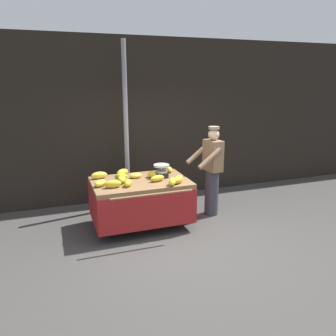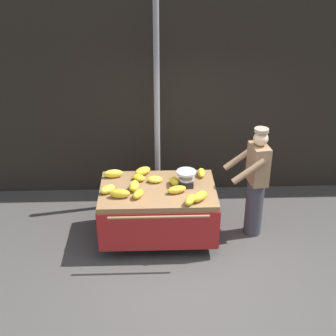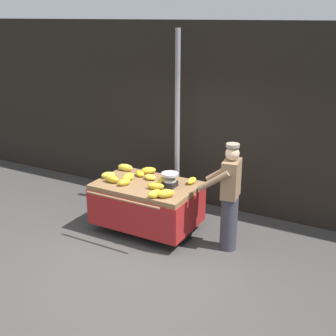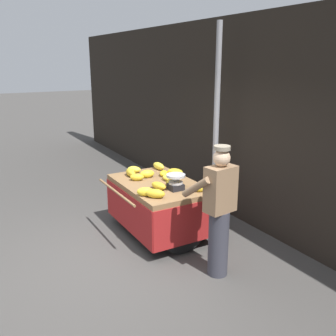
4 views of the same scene
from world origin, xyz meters
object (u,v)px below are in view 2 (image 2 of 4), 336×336
Objects in this scene: banana_bunch_3 at (138,194)px; banana_bunch_9 at (200,196)px; banana_cart at (158,202)px; vendor_person at (256,182)px; banana_bunch_7 at (201,173)px; banana_bunch_0 at (120,194)px; banana_bunch_12 at (113,174)px; banana_bunch_6 at (139,178)px; banana_bunch_4 at (190,200)px; banana_bunch_1 at (134,186)px; banana_bunch_2 at (174,181)px; banana_bunch_11 at (108,189)px; banana_bunch_8 at (155,179)px; weighing_scale at (186,178)px; street_pole at (157,110)px; banana_bunch_10 at (143,171)px; banana_bunch_5 at (177,190)px.

banana_bunch_3 is 0.80× the size of banana_bunch_9.
vendor_person is at bearing 3.51° from banana_cart.
banana_bunch_0 is at bearing -153.28° from banana_bunch_7.
banana_bunch_12 is at bearing 149.78° from banana_bunch_9.
banana_bunch_6 is at bearing 138.71° from banana_cart.
banana_bunch_4 is (0.70, -0.20, 0.01)m from banana_bunch_3.
banana_bunch_12 is at bearing 129.72° from banana_bunch_1.
banana_bunch_11 is at bearing -168.91° from banana_bunch_2.
banana_bunch_0 is (-0.52, -0.24, 0.29)m from banana_cart.
banana_bunch_7 is 0.14× the size of vendor_person.
banana_bunch_3 is at bearing -137.88° from banana_cart.
vendor_person is at bearing -3.63° from banana_bunch_8.
weighing_scale is at bearing -130.47° from banana_bunch_7.
street_pole is 14.03× the size of banana_bunch_7.
banana_bunch_10 is 1.14× the size of banana_bunch_11.
banana_bunch_0 is 1.32× the size of banana_bunch_2.
banana_bunch_5 is at bearing -28.35° from banana_bunch_12.
banana_bunch_9 is (0.90, -0.32, 0.00)m from banana_bunch_1.
banana_bunch_4 is 0.89× the size of banana_bunch_5.
banana_bunch_1 is 0.95m from banana_bunch_9.
banana_bunch_12 is (0.05, 0.45, 0.01)m from banana_bunch_11.
banana_cart is at bearing 151.20° from banana_bunch_5.
street_pole is 1.58m from banana_bunch_0.
banana_bunch_7 is at bearing 14.07° from banana_bunch_8.
banana_bunch_3 is 0.49m from banana_bunch_8.
banana_bunch_12 is at bearing 102.29° from banana_bunch_0.
banana_bunch_1 is 1.06m from banana_bunch_7.
banana_bunch_2 reaches higher than banana_bunch_8.
banana_bunch_0 is 1.28× the size of banana_bunch_3.
banana_bunch_1 is 0.14× the size of vendor_person.
banana_bunch_11 is at bearing 177.21° from banana_bunch_5.
banana_bunch_3 is at bearing -155.63° from weighing_scale.
street_pole is at bearing 67.59° from banana_bunch_0.
banana_bunch_11 is (-1.12, 0.34, -0.01)m from banana_bunch_4.
banana_bunch_1 reaches higher than banana_bunch_8.
weighing_scale is 1.12m from banana_bunch_11.
banana_bunch_0 reaches higher than banana_bunch_8.
banana_bunch_4 is at bearing -74.65° from street_pole.
banana_bunch_12 is at bearing 163.98° from banana_bunch_6.
banana_bunch_0 is 0.79m from banana_bunch_5.
banana_bunch_4 is at bearing -53.39° from banana_bunch_10.
banana_bunch_11 is at bearing -161.58° from banana_bunch_7.
weighing_scale is (0.39, -1.00, -0.66)m from street_pole.
banana_bunch_0 is 0.54m from banana_bunch_6.
street_pole reaches higher than banana_bunch_4.
weighing_scale is 1.27× the size of banana_bunch_3.
banana_bunch_1 is 0.89× the size of banana_bunch_10.
banana_bunch_0 is at bearing -162.01° from weighing_scale.
weighing_scale is 1.05× the size of banana_bunch_10.
banana_bunch_4 reaches higher than banana_bunch_7.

